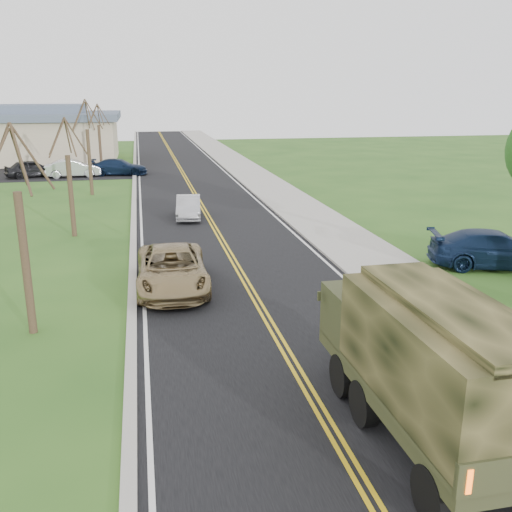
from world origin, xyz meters
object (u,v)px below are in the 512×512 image
object	(u,v)px
sedan_silver	(189,207)
pickup_navy	(495,249)
military_truck	(428,357)
suv_champagne	(172,269)

from	to	relation	value
sedan_silver	pickup_navy	bearing A→B (deg)	-40.92
military_truck	suv_champagne	world-z (taller)	military_truck
military_truck	sedan_silver	distance (m)	22.54
pickup_navy	military_truck	bearing A→B (deg)	156.80
sedan_silver	pickup_navy	distance (m)	16.38
suv_champagne	military_truck	bearing A→B (deg)	-65.67
suv_champagne	pickup_navy	xyz separation A→B (m)	(12.92, 0.08, 0.01)
military_truck	pickup_navy	distance (m)	13.52
suv_champagne	pickup_navy	distance (m)	12.92
military_truck	sedan_silver	size ratio (longest dim) A/B	1.71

